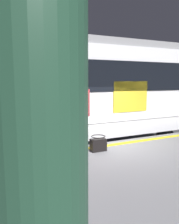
% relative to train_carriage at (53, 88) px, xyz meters
% --- Properties ---
extents(ground_plane, '(25.44, 25.44, 0.00)m').
position_rel_train_carriage_xyz_m(ground_plane, '(-0.67, 1.95, -2.43)').
color(ground_plane, '#3D3D3F').
extents(platform, '(16.96, 4.82, 1.04)m').
position_rel_train_carriage_xyz_m(platform, '(-0.67, 4.36, -1.91)').
color(platform, gray).
rests_on(platform, ground).
extents(safety_line, '(16.62, 0.16, 0.01)m').
position_rel_train_carriage_xyz_m(safety_line, '(-0.67, 2.25, -1.39)').
color(safety_line, yellow).
rests_on(safety_line, platform).
extents(track_rail_near, '(22.05, 0.08, 0.16)m').
position_rel_train_carriage_xyz_m(track_rail_near, '(-0.67, 0.71, -2.35)').
color(track_rail_near, slate).
rests_on(track_rail_near, ground).
extents(track_rail_far, '(22.05, 0.08, 0.16)m').
position_rel_train_carriage_xyz_m(track_rail_far, '(-0.67, -0.72, -2.35)').
color(track_rail_far, slate).
rests_on(track_rail_far, ground).
extents(train_carriage, '(11.62, 2.79, 3.79)m').
position_rel_train_carriage_xyz_m(train_carriage, '(0.00, 0.00, 0.00)').
color(train_carriage, silver).
rests_on(train_carriage, ground).
extents(passenger, '(0.57, 0.55, 1.83)m').
position_rel_train_carriage_xyz_m(passenger, '(0.21, 2.56, -0.31)').
color(passenger, brown).
rests_on(passenger, platform).
extents(handbag, '(0.37, 0.33, 0.36)m').
position_rel_train_carriage_xyz_m(handbag, '(-0.32, 2.54, -1.23)').
color(handbag, black).
rests_on(handbag, platform).
extents(station_column, '(0.39, 0.39, 3.63)m').
position_rel_train_carriage_xyz_m(station_column, '(1.90, 6.32, 0.42)').
color(station_column, '#1E3F2D').
rests_on(station_column, platform).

